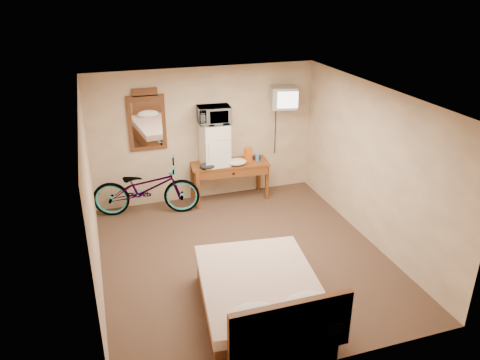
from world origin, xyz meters
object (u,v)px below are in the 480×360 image
at_px(crt_television, 284,98).
at_px(blue_cup, 257,158).
at_px(bicycle, 146,188).
at_px(bed, 262,299).
at_px(desk, 230,169).
at_px(wall_mirror, 147,121).
at_px(mini_fridge, 215,144).
at_px(microwave, 214,115).

bearing_deg(crt_television, blue_cup, -172.99).
height_order(crt_television, bicycle, crt_television).
bearing_deg(bed, desk, 79.74).
bearing_deg(wall_mirror, bed, -77.27).
distance_m(mini_fridge, bicycle, 1.46).
height_order(mini_fridge, wall_mirror, wall_mirror).
distance_m(wall_mirror, bed, 3.97).
height_order(desk, microwave, microwave).
bearing_deg(blue_cup, desk, 175.65).
bearing_deg(microwave, mini_fridge, -119.38).
height_order(blue_cup, bed, bed).
bearing_deg(bicycle, microwave, -73.57).
distance_m(crt_television, wall_mirror, 2.51).
xyz_separation_m(desk, wall_mirror, (-1.44, 0.27, 0.98)).
bearing_deg(blue_cup, mini_fridge, 174.86).
distance_m(bicycle, bed, 3.44).
xyz_separation_m(blue_cup, bed, (-1.14, -3.34, -0.52)).
height_order(desk, bed, bed).
bearing_deg(mini_fridge, blue_cup, -5.14).
height_order(microwave, wall_mirror, wall_mirror).
bearing_deg(wall_mirror, crt_television, -5.77).
xyz_separation_m(crt_television, wall_mirror, (-2.48, 0.25, -0.29)).
bearing_deg(desk, wall_mirror, 169.18).
relative_size(microwave, blue_cup, 4.48).
distance_m(desk, crt_television, 1.64).
bearing_deg(crt_television, bed, -115.91).
bearing_deg(blue_cup, microwave, 174.85).
height_order(microwave, bicycle, microwave).
xyz_separation_m(wall_mirror, bed, (0.83, -3.65, -1.32)).
distance_m(desk, mini_fridge, 0.58).
relative_size(crt_television, bicycle, 0.33).
bearing_deg(crt_television, bicycle, -177.66).
xyz_separation_m(microwave, bicycle, (-1.31, -0.12, -1.20)).
bearing_deg(bicycle, wall_mirror, -11.36).
relative_size(microwave, bicycle, 0.31).
bearing_deg(wall_mirror, mini_fridge, -11.83).
xyz_separation_m(mini_fridge, wall_mirror, (-1.16, 0.24, 0.48)).
bearing_deg(desk, microwave, 173.35).
height_order(blue_cup, crt_television, crt_television).
relative_size(microwave, wall_mirror, 0.52).
bearing_deg(bed, crt_television, 64.09).
height_order(blue_cup, bicycle, bicycle).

